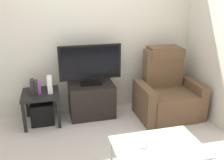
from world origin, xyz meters
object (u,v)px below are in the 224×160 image
(book_leftmost, at_px, (32,87))
(cell_phone, at_px, (143,144))
(recliner_armchair, at_px, (167,93))
(book_middle, at_px, (36,87))
(tv_stand, at_px, (92,100))
(game_console, at_px, (50,84))
(book_rightmost, at_px, (39,87))
(subwoofer_box, at_px, (42,112))
(side_table, at_px, (41,98))
(television, at_px, (90,64))
(coffee_table, at_px, (158,148))

(book_leftmost, xyz_separation_m, cell_phone, (1.13, -1.49, -0.17))
(recliner_armchair, distance_m, book_middle, 2.02)
(tv_stand, height_order, game_console, game_console)
(book_rightmost, bearing_deg, subwoofer_box, 79.25)
(game_console, bearing_deg, side_table, -176.05)
(television, bearing_deg, game_console, -175.79)
(book_rightmost, bearing_deg, coffee_table, -52.63)
(television, xyz_separation_m, cell_phone, (0.26, -1.57, -0.44))
(book_middle, relative_size, book_rightmost, 1.07)
(tv_stand, xyz_separation_m, book_middle, (-0.82, -0.06, 0.32))
(side_table, bearing_deg, tv_stand, 2.74)
(book_rightmost, xyz_separation_m, coffee_table, (1.18, -1.55, -0.19))
(side_table, height_order, book_rightmost, book_rightmost)
(subwoofer_box, bearing_deg, television, 4.16)
(subwoofer_box, distance_m, coffee_table, 1.97)
(recliner_armchair, relative_size, subwoofer_box, 3.22)
(tv_stand, xyz_separation_m, book_leftmost, (-0.87, -0.06, 0.33))
(television, distance_m, book_middle, 0.86)
(book_leftmost, bearing_deg, side_table, 11.31)
(coffee_table, bearing_deg, tv_stand, 104.32)
(television, xyz_separation_m, book_middle, (-0.82, -0.08, -0.28))
(recliner_armchair, bearing_deg, television, 176.55)
(recliner_armchair, relative_size, cell_phone, 7.20)
(game_console, relative_size, coffee_table, 0.26)
(book_rightmost, distance_m, game_console, 0.15)
(side_table, height_order, cell_phone, side_table)
(cell_phone, bearing_deg, game_console, 143.99)
(recliner_armchair, relative_size, side_table, 2.00)
(side_table, xyz_separation_m, book_leftmost, (-0.10, -0.02, 0.19))
(game_console, relative_size, cell_phone, 1.56)
(book_rightmost, relative_size, coffee_table, 0.21)
(book_middle, relative_size, coffee_table, 0.22)
(book_middle, bearing_deg, book_rightmost, 0.00)
(side_table, relative_size, book_middle, 2.70)
(book_leftmost, distance_m, game_console, 0.25)
(recliner_armchair, relative_size, game_console, 4.62)
(tv_stand, bearing_deg, book_middle, -176.01)
(book_middle, xyz_separation_m, coffee_table, (1.22, -1.55, -0.19))
(book_leftmost, xyz_separation_m, game_console, (0.24, 0.03, 0.01))
(subwoofer_box, bearing_deg, side_table, 135.00)
(book_middle, distance_m, coffee_table, 1.98)
(recliner_armchair, bearing_deg, cell_phone, -115.74)
(subwoofer_box, xyz_separation_m, book_leftmost, (-0.10, -0.02, 0.43))
(side_table, bearing_deg, book_rightmost, -100.75)
(book_leftmost, distance_m, book_middle, 0.05)
(tv_stand, relative_size, book_leftmost, 3.16)
(coffee_table, bearing_deg, recliner_armchair, 60.22)
(subwoofer_box, height_order, book_middle, book_middle)
(side_table, distance_m, book_rightmost, 0.17)
(recliner_armchair, relative_size, book_rightmost, 5.79)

